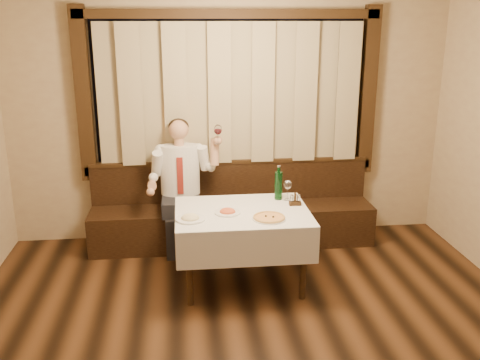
{
  "coord_description": "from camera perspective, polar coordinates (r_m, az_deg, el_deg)",
  "views": [
    {
      "loc": [
        -0.55,
        -3.03,
        2.52
      ],
      "look_at": [
        0.0,
        1.9,
        1.0
      ],
      "focal_mm": 40.0,
      "sensor_mm": 36.0,
      "label": 1
    }
  ],
  "objects": [
    {
      "name": "table_wine_glass",
      "position": [
        5.34,
        5.1,
        -0.59
      ],
      "size": [
        0.08,
        0.08,
        0.21
      ],
      "rotation": [
        0.0,
        0.0,
        -0.15
      ],
      "color": "white",
      "rests_on": "dining_table"
    },
    {
      "name": "seated_man",
      "position": [
        5.91,
        -6.33,
        0.43
      ],
      "size": [
        0.81,
        0.61,
        1.46
      ],
      "color": "black",
      "rests_on": "ground"
    },
    {
      "name": "room",
      "position": [
        4.17,
        1.39,
        2.86
      ],
      "size": [
        5.01,
        6.01,
        2.81
      ],
      "color": "black",
      "rests_on": "ground"
    },
    {
      "name": "green_bottle",
      "position": [
        5.36,
        4.13,
        -0.54
      ],
      "size": [
        0.08,
        0.08,
        0.35
      ],
      "rotation": [
        0.0,
        0.0,
        -0.02
      ],
      "color": "#0F4818",
      "rests_on": "dining_table"
    },
    {
      "name": "pizza",
      "position": [
        4.88,
        3.12,
        -4.03
      ],
      "size": [
        0.31,
        0.31,
        0.03
      ],
      "rotation": [
        0.0,
        0.0,
        -0.27
      ],
      "color": "white",
      "rests_on": "dining_table"
    },
    {
      "name": "dining_table",
      "position": [
        5.12,
        0.25,
        -4.39
      ],
      "size": [
        1.27,
        0.97,
        0.76
      ],
      "color": "black",
      "rests_on": "ground"
    },
    {
      "name": "cruet_caddy",
      "position": [
        5.24,
        5.9,
        -2.23
      ],
      "size": [
        0.12,
        0.06,
        0.12
      ],
      "rotation": [
        0.0,
        0.0,
        -0.04
      ],
      "color": "black",
      "rests_on": "dining_table"
    },
    {
      "name": "banquette",
      "position": [
        6.19,
        -0.84,
        -3.89
      ],
      "size": [
        3.2,
        0.61,
        0.94
      ],
      "color": "black",
      "rests_on": "ground"
    },
    {
      "name": "pasta_cream",
      "position": [
        4.86,
        -5.33,
        -3.85
      ],
      "size": [
        0.27,
        0.27,
        0.09
      ],
      "rotation": [
        0.0,
        0.0,
        0.16
      ],
      "color": "white",
      "rests_on": "dining_table"
    },
    {
      "name": "pasta_red",
      "position": [
        5.0,
        -1.34,
        -3.21
      ],
      "size": [
        0.24,
        0.24,
        0.08
      ],
      "rotation": [
        0.0,
        0.0,
        0.12
      ],
      "color": "white",
      "rests_on": "dining_table"
    }
  ]
}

